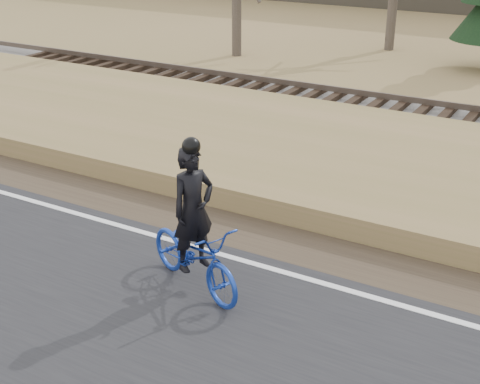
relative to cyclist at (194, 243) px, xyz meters
The scene contains 1 object.
cyclist is the anchor object (origin of this frame).
Camera 1 is at (0.49, -7.92, 5.34)m, focal length 50.00 mm.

